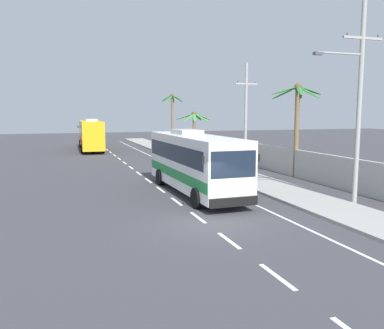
{
  "coord_description": "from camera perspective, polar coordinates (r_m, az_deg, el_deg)",
  "views": [
    {
      "loc": [
        -5.91,
        -15.91,
        4.76
      ],
      "look_at": [
        1.51,
        6.46,
        1.7
      ],
      "focal_mm": 38.01,
      "sensor_mm": 36.0,
      "label": 1
    }
  ],
  "objects": [
    {
      "name": "utility_pole_mid",
      "position": [
        33.59,
        7.56,
        6.87
      ],
      "size": [
        1.94,
        0.24,
        8.67
      ],
      "color": "#9E9E99",
      "rests_on": "ground"
    },
    {
      "name": "motorcycle_beside_bus",
      "position": [
        34.22,
        -0.57,
        0.46
      ],
      "size": [
        0.56,
        1.96,
        1.53
      ],
      "color": "black",
      "rests_on": "ground"
    },
    {
      "name": "coach_bus_foreground",
      "position": [
        23.81,
        0.29,
        0.54
      ],
      "size": [
        3.07,
        10.86,
        3.68
      ],
      "color": "white",
      "rests_on": "ground"
    },
    {
      "name": "palm_third",
      "position": [
        30.52,
        14.54,
        7.1
      ],
      "size": [
        4.16,
        3.59,
        6.8
      ],
      "color": "brown",
      "rests_on": "ground"
    },
    {
      "name": "boundary_wall",
      "position": [
        34.37,
        10.48,
        1.02
      ],
      "size": [
        0.24,
        60.0,
        2.03
      ],
      "primitive_type": "cube",
      "color": "#B2B2AD",
      "rests_on": "ground"
    },
    {
      "name": "lane_markings",
      "position": [
        31.68,
        -3.28,
        -1.25
      ],
      "size": [
        3.81,
        71.0,
        0.01
      ],
      "color": "white",
      "rests_on": "ground"
    },
    {
      "name": "pedestrian_near_kerb",
      "position": [
        30.74,
        7.44,
        0.25
      ],
      "size": [
        0.36,
        0.36,
        1.6
      ],
      "rotation": [
        0.0,
        0.0,
        4.01
      ],
      "color": "#75388E",
      "rests_on": "sidewalk_kerb"
    },
    {
      "name": "coach_bus_far_lane",
      "position": [
        52.17,
        -13.99,
        4.18
      ],
      "size": [
        3.13,
        12.31,
        3.92
      ],
      "color": "gold",
      "rests_on": "ground"
    },
    {
      "name": "sidewalk_kerb",
      "position": [
        29.24,
        7.68,
        -1.9
      ],
      "size": [
        3.2,
        90.0,
        0.14
      ],
      "primitive_type": "cube",
      "color": "#999993",
      "rests_on": "ground"
    },
    {
      "name": "utility_pole_nearest",
      "position": [
        22.12,
        22.25,
        8.44
      ],
      "size": [
        3.9,
        0.24,
        10.12
      ],
      "color": "#9E9E99",
      "rests_on": "ground"
    },
    {
      "name": "palm_nearest",
      "position": [
        55.41,
        -2.82,
        7.65
      ],
      "size": [
        3.3,
        3.32,
        7.21
      ],
      "color": "brown",
      "rests_on": "ground"
    },
    {
      "name": "palm_second",
      "position": [
        42.74,
        0.31,
        5.81
      ],
      "size": [
        3.82,
        4.02,
        4.83
      ],
      "color": "brown",
      "rests_on": "ground"
    },
    {
      "name": "ground_plane",
      "position": [
        17.63,
        1.98,
        -8.27
      ],
      "size": [
        160.0,
        160.0,
        0.0
      ],
      "primitive_type": "plane",
      "color": "#3A3A3F"
    }
  ]
}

